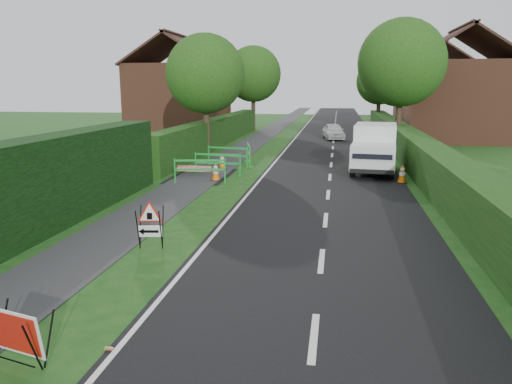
{
  "coord_description": "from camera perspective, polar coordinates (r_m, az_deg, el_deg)",
  "views": [
    {
      "loc": [
        2.75,
        -9.63,
        3.83
      ],
      "look_at": [
        0.56,
        3.81,
        0.93
      ],
      "focal_mm": 35.0,
      "sensor_mm": 36.0,
      "label": 1
    }
  ],
  "objects": [
    {
      "name": "tree_nw",
      "position": [
        28.6,
        -5.8,
        13.28
      ],
      "size": [
        4.4,
        4.4,
        6.7
      ],
      "color": "#2D2116",
      "rests_on": "ground"
    },
    {
      "name": "ped_barrier_2",
      "position": [
        24.04,
        -3.26,
        4.37
      ],
      "size": [
        2.09,
        0.71,
        1.0
      ],
      "rotation": [
        0.0,
        0.0,
        -0.18
      ],
      "color": "#1A902E",
      "rests_on": "ground"
    },
    {
      "name": "tree_fe",
      "position": [
        47.77,
        13.96,
        12.16
      ],
      "size": [
        4.2,
        4.2,
        6.33
      ],
      "color": "#2D2116",
      "rests_on": "ground"
    },
    {
      "name": "hatchback_car",
      "position": [
        37.11,
        8.86,
        6.88
      ],
      "size": [
        1.89,
        3.6,
        1.17
      ],
      "primitive_type": "imported",
      "rotation": [
        0.0,
        0.0,
        0.15
      ],
      "color": "silver",
      "rests_on": "ground"
    },
    {
      "name": "ground",
      "position": [
        10.72,
        -6.33,
        -8.97
      ],
      "size": [
        120.0,
        120.0,
        0.0
      ],
      "primitive_type": "plane",
      "color": "#174614",
      "rests_on": "ground"
    },
    {
      "name": "footpath",
      "position": [
        45.16,
        1.92,
        7.17
      ],
      "size": [
        2.0,
        90.0,
        0.02
      ],
      "primitive_type": "cube",
      "color": "#2D2D30",
      "rests_on": "ground"
    },
    {
      "name": "red_rect_sign",
      "position": [
        7.94,
        -25.79,
        -14.39
      ],
      "size": [
        1.03,
        0.78,
        0.79
      ],
      "rotation": [
        0.0,
        0.0,
        -0.26
      ],
      "color": "black",
      "rests_on": "ground"
    },
    {
      "name": "traffic_cone_4",
      "position": [
        23.1,
        -3.88,
        3.45
      ],
      "size": [
        0.38,
        0.38,
        0.79
      ],
      "color": "black",
      "rests_on": "ground"
    },
    {
      "name": "triangle_sign",
      "position": [
        12.07,
        -12.18,
        -3.29
      ],
      "size": [
        0.78,
        0.78,
        1.0
      ],
      "rotation": [
        0.0,
        0.0,
        0.14
      ],
      "color": "black",
      "rests_on": "ground"
    },
    {
      "name": "tree_ne",
      "position": [
        31.87,
        16.32,
        13.99
      ],
      "size": [
        5.2,
        5.2,
        7.79
      ],
      "color": "#2D2116",
      "rests_on": "ground"
    },
    {
      "name": "house_east_a",
      "position": [
        38.53,
        21.95,
        9.79
      ],
      "size": [
        7.5,
        7.4,
        7.88
      ],
      "color": "brown",
      "rests_on": "ground"
    },
    {
      "name": "house_east_b",
      "position": [
        52.46,
        19.74,
        10.32
      ],
      "size": [
        7.5,
        7.4,
        7.88
      ],
      "color": "brown",
      "rests_on": "ground"
    },
    {
      "name": "traffic_cone_0",
      "position": [
        20.84,
        16.36,
        2.05
      ],
      "size": [
        0.38,
        0.38,
        0.79
      ],
      "color": "black",
      "rests_on": "ground"
    },
    {
      "name": "traffic_cone_1",
      "position": [
        23.76,
        15.35,
        3.28
      ],
      "size": [
        0.38,
        0.38,
        0.79
      ],
      "color": "black",
      "rests_on": "ground"
    },
    {
      "name": "ped_barrier_1",
      "position": [
        21.73,
        -4.4,
        3.53
      ],
      "size": [
        2.07,
        0.4,
        1.0
      ],
      "rotation": [
        0.0,
        0.0,
        -0.03
      ],
      "color": "#1A902E",
      "rests_on": "ground"
    },
    {
      "name": "traffic_cone_3",
      "position": [
        20.57,
        -4.63,
        2.37
      ],
      "size": [
        0.38,
        0.38,
        0.79
      ],
      "color": "black",
      "rests_on": "ground"
    },
    {
      "name": "ped_barrier_0",
      "position": [
        20.08,
        -6.44,
        2.79
      ],
      "size": [
        2.09,
        0.75,
        1.0
      ],
      "rotation": [
        0.0,
        0.0,
        0.2
      ],
      "color": "#1A902E",
      "rests_on": "ground"
    },
    {
      "name": "traffic_cone_2",
      "position": [
        25.22,
        13.33,
        3.88
      ],
      "size": [
        0.38,
        0.38,
        0.79
      ],
      "color": "black",
      "rests_on": "ground"
    },
    {
      "name": "redwhite_plank",
      "position": [
        21.05,
        -7.06,
        1.46
      ],
      "size": [
        1.5,
        0.11,
        0.25
      ],
      "primitive_type": "cube",
      "rotation": [
        0.0,
        0.0,
        -0.05
      ],
      "color": "red",
      "rests_on": "ground"
    },
    {
      "name": "hedge_west_far",
      "position": [
        32.79,
        -4.5,
        5.29
      ],
      "size": [
        1.0,
        24.0,
        1.8
      ],
      "primitive_type": "cube",
      "color": "#14380F",
      "rests_on": "ground"
    },
    {
      "name": "tree_fw",
      "position": [
        44.26,
        -0.31,
        13.33
      ],
      "size": [
        4.8,
        4.8,
        7.24
      ],
      "color": "#2D2116",
      "rests_on": "ground"
    },
    {
      "name": "ped_barrier_3",
      "position": [
        24.87,
        -0.85,
        4.64
      ],
      "size": [
        0.81,
        2.09,
        1.0
      ],
      "rotation": [
        0.0,
        0.0,
        1.8
      ],
      "color": "#1A902E",
      "rests_on": "ground"
    },
    {
      "name": "road_surface",
      "position": [
        44.79,
        8.97,
        6.99
      ],
      "size": [
        6.0,
        90.0,
        0.02
      ],
      "primitive_type": "cube",
      "color": "black",
      "rests_on": "ground"
    },
    {
      "name": "litter_can",
      "position": [
        8.01,
        -16.44,
        -17.07
      ],
      "size": [
        0.12,
        0.07,
        0.07
      ],
      "primitive_type": "cylinder",
      "rotation": [
        0.0,
        1.57,
        0.0
      ],
      "color": "#BF7F4C",
      "rests_on": "ground"
    },
    {
      "name": "hedge_east",
      "position": [
        26.18,
        17.41,
        3.07
      ],
      "size": [
        1.2,
        50.0,
        1.5
      ],
      "primitive_type": "cube",
      "color": "#14380F",
      "rests_on": "ground"
    },
    {
      "name": "house_west",
      "position": [
        41.64,
        -8.73,
        10.61
      ],
      "size": [
        7.5,
        7.4,
        7.88
      ],
      "color": "brown",
      "rests_on": "ground"
    },
    {
      "name": "works_van",
      "position": [
        23.1,
        13.39,
        4.98
      ],
      "size": [
        2.28,
        4.81,
        2.12
      ],
      "rotation": [
        0.0,
        0.0,
        -0.1
      ],
      "color": "silver",
      "rests_on": "ground"
    }
  ]
}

